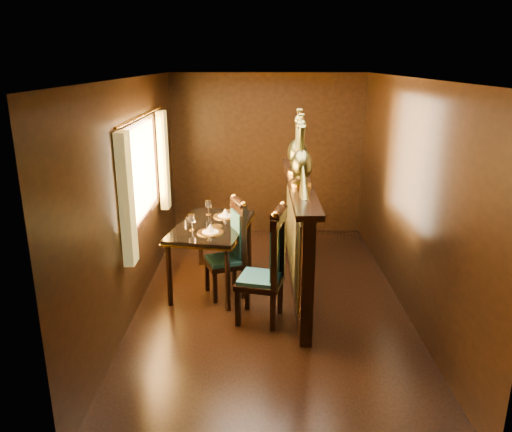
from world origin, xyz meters
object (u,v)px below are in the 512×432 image
object	(u,v)px
dining_table	(212,230)
chair_right	(233,245)
peacock_left	(302,152)
chair_left	(271,263)
peacock_right	(298,141)

from	to	relation	value
dining_table	chair_right	bearing A→B (deg)	-28.68
chair_right	peacock_left	xyz separation A→B (m)	(0.76, -0.17, 1.13)
chair_left	peacock_left	distance (m)	1.23
chair_left	peacock_right	world-z (taller)	peacock_right
dining_table	chair_right	distance (m)	0.36
dining_table	peacock_left	xyz separation A→B (m)	(1.03, -0.39, 1.02)
dining_table	chair_left	xyz separation A→B (m)	(0.69, -0.89, -0.05)
dining_table	chair_right	world-z (taller)	chair_right
chair_right	peacock_right	xyz separation A→B (m)	(0.76, 0.48, 1.14)
chair_left	peacock_left	world-z (taller)	peacock_left
chair_right	peacock_left	world-z (taller)	peacock_left
peacock_right	peacock_left	bearing A→B (deg)	-90.00
dining_table	chair_left	distance (m)	1.12
dining_table	peacock_left	distance (m)	1.50
chair_left	chair_right	size ratio (longest dim) A/B	1.09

